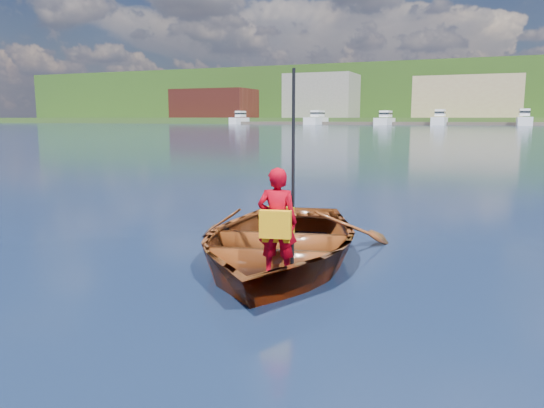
# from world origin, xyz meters

# --- Properties ---
(ground) EXTENTS (600.00, 600.00, 0.00)m
(ground) POSITION_xyz_m (0.00, 0.00, 0.00)
(ground) COLOR #0B1A3A
(ground) RESTS_ON ground
(rowboat) EXTENTS (3.69, 4.59, 0.85)m
(rowboat) POSITION_xyz_m (-0.30, 0.96, 0.27)
(rowboat) COLOR brown
(rowboat) RESTS_ON ground
(child_paddler) EXTENTS (0.49, 0.40, 2.25)m
(child_paddler) POSITION_xyz_m (0.03, 0.11, 0.71)
(child_paddler) COLOR #A90011
(child_paddler) RESTS_ON ground
(shoreline) EXTENTS (400.00, 140.00, 22.00)m
(shoreline) POSITION_xyz_m (0.00, 236.61, 10.32)
(shoreline) COLOR #395324
(shoreline) RESTS_ON ground
(dock) EXTENTS (159.96, 13.40, 0.80)m
(dock) POSITION_xyz_m (11.05, 148.00, 0.40)
(dock) COLOR brown
(dock) RESTS_ON ground
(waterfront_buildings) EXTENTS (202.00, 16.00, 14.00)m
(waterfront_buildings) POSITION_xyz_m (-7.74, 165.00, 7.74)
(waterfront_buildings) COLOR brown
(waterfront_buildings) RESTS_ON ground
(marina_yachts) EXTENTS (145.17, 13.04, 4.44)m
(marina_yachts) POSITION_xyz_m (-1.66, 143.30, 1.43)
(marina_yachts) COLOR white
(marina_yachts) RESTS_ON ground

